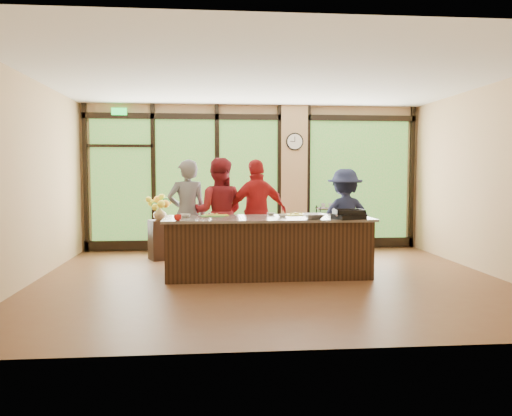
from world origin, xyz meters
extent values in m
plane|color=brown|center=(0.00, 0.00, 0.00)|extent=(7.00, 7.00, 0.00)
plane|color=silver|center=(0.00, 0.00, 3.00)|extent=(7.00, 7.00, 0.00)
plane|color=tan|center=(0.00, 3.00, 1.50)|extent=(7.00, 0.00, 7.00)
plane|color=tan|center=(-3.50, 0.00, 1.50)|extent=(0.00, 6.00, 6.00)
plane|color=tan|center=(3.50, 0.00, 1.50)|extent=(0.00, 6.00, 6.00)
cube|color=tan|center=(0.85, 2.94, 1.50)|extent=(0.55, 0.12, 3.00)
cube|color=black|center=(0.00, 2.95, 2.75)|extent=(6.90, 0.08, 0.12)
cube|color=black|center=(0.00, 2.95, 0.12)|extent=(6.90, 0.08, 0.20)
cube|color=#19D83F|center=(-2.70, 2.90, 2.83)|extent=(0.30, 0.04, 0.14)
cube|color=#2C6222|center=(-2.70, 2.97, 1.45)|extent=(1.20, 0.02, 2.50)
cube|color=#2C6222|center=(-1.40, 2.97, 1.45)|extent=(1.20, 0.02, 2.50)
cube|color=#2C6222|center=(-0.10, 2.97, 1.45)|extent=(1.20, 0.02, 2.50)
cube|color=#2C6222|center=(2.25, 2.97, 1.45)|extent=(2.10, 0.02, 2.50)
cube|color=black|center=(-3.40, 2.95, 1.50)|extent=(0.08, 0.08, 3.00)
cube|color=black|center=(-2.05, 2.95, 1.50)|extent=(0.08, 0.08, 3.00)
cube|color=black|center=(-0.75, 2.95, 1.50)|extent=(0.08, 0.08, 3.00)
cube|color=black|center=(0.55, 2.95, 1.50)|extent=(0.08, 0.08, 3.00)
cube|color=black|center=(1.15, 2.95, 1.50)|extent=(0.08, 0.08, 3.00)
cube|color=black|center=(3.40, 2.95, 1.50)|extent=(0.08, 0.08, 3.00)
cube|color=black|center=(0.00, 0.30, 0.44)|extent=(3.10, 1.00, 0.88)
cube|color=slate|center=(0.00, 0.30, 0.90)|extent=(3.20, 1.10, 0.04)
cylinder|color=black|center=(0.85, 2.87, 2.25)|extent=(0.36, 0.04, 0.36)
cylinder|color=white|center=(0.85, 2.85, 2.25)|extent=(0.31, 0.01, 0.31)
cube|color=black|center=(0.85, 2.85, 2.30)|extent=(0.01, 0.00, 0.11)
cube|color=black|center=(0.80, 2.85, 2.25)|extent=(0.09, 0.00, 0.01)
imported|color=slate|center=(-1.28, 1.09, 0.92)|extent=(0.75, 0.58, 1.83)
imported|color=maroon|center=(-0.75, 1.10, 0.93)|extent=(1.00, 0.83, 1.86)
imported|color=#A3191A|center=(-0.09, 1.11, 0.92)|extent=(1.16, 0.74, 1.84)
imported|color=#1A1F3B|center=(1.45, 1.12, 0.84)|extent=(1.09, 0.63, 1.68)
cube|color=black|center=(1.17, -0.11, 0.96)|extent=(0.50, 0.44, 0.08)
imported|color=silver|center=(0.66, -0.05, 0.96)|extent=(0.36, 0.36, 0.08)
cube|color=#4D9A38|center=(-0.85, 0.56, 0.93)|extent=(0.39, 0.31, 0.01)
cube|color=yellow|center=(-0.80, 0.69, 0.93)|extent=(0.41, 0.33, 0.01)
cube|color=yellow|center=(0.53, 0.69, 0.93)|extent=(0.49, 0.43, 0.01)
imported|color=silver|center=(-1.28, 0.42, 0.95)|extent=(0.18, 0.18, 0.05)
imported|color=silver|center=(0.24, 0.34, 0.94)|extent=(0.15, 0.15, 0.04)
imported|color=silver|center=(0.10, 0.71, 0.94)|extent=(0.16, 0.16, 0.03)
imported|color=red|center=(-1.36, -0.15, 0.97)|extent=(0.14, 0.14, 0.09)
cube|color=black|center=(-1.82, 1.91, 0.37)|extent=(0.48, 0.48, 0.74)
imported|color=#987953|center=(-1.82, 1.91, 0.86)|extent=(0.28, 0.28, 0.25)
cube|color=black|center=(1.66, 2.75, 0.18)|extent=(0.74, 0.45, 0.03)
cube|color=black|center=(1.66, 2.75, 0.87)|extent=(0.74, 0.45, 0.03)
cylinder|color=black|center=(1.33, 2.57, 0.46)|extent=(0.02, 0.02, 0.92)
cylinder|color=black|center=(1.99, 2.57, 0.46)|extent=(0.02, 0.02, 0.92)
cylinder|color=black|center=(1.33, 2.93, 0.46)|extent=(0.02, 0.02, 0.92)
cylinder|color=black|center=(1.99, 2.93, 0.46)|extent=(0.02, 0.02, 0.92)
imported|color=silver|center=(1.44, 2.75, 0.93)|extent=(0.11, 0.11, 0.10)
imported|color=silver|center=(1.59, 2.75, 0.93)|extent=(0.11, 0.11, 0.10)
imported|color=silver|center=(1.74, 2.75, 0.93)|extent=(0.11, 0.11, 0.10)
imported|color=silver|center=(1.89, 2.75, 0.93)|extent=(0.11, 0.11, 0.10)
camera|label=1|loc=(-0.87, -7.38, 1.62)|focal=35.00mm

